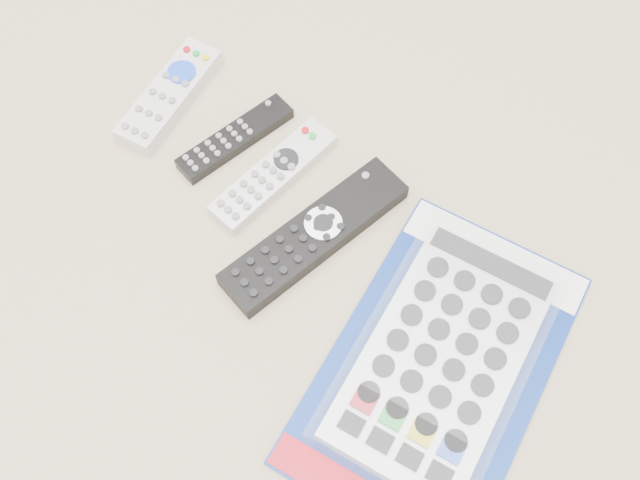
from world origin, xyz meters
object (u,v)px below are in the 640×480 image
Objects in this scene: remote_small_grey at (169,96)px; remote_slim_black at (234,138)px; remote_silver_dvd at (273,175)px; jumbo_remote_packaged at (442,358)px; remote_large_black at (314,235)px.

remote_small_grey is 1.11× the size of remote_slim_black.
jumbo_remote_packaged is at bearing -8.41° from remote_silver_dvd.
jumbo_remote_packaged is (0.45, -0.06, 0.01)m from remote_small_grey.
remote_small_grey is at bearing -177.67° from remote_silver_dvd.
remote_silver_dvd is at bearing -12.81° from remote_small_grey.
jumbo_remote_packaged reaches higher than remote_silver_dvd.
remote_slim_black is 0.36m from jumbo_remote_packaged.
remote_slim_black is at bearing 159.22° from jumbo_remote_packaged.
remote_slim_black is 0.42× the size of jumbo_remote_packaged.
remote_small_grey is 0.47× the size of jumbo_remote_packaged.
jumbo_remote_packaged is (0.28, -0.06, 0.01)m from remote_silver_dvd.
remote_large_black is at bearing -19.21° from remote_small_grey.
remote_slim_black is at bearing 175.42° from remote_large_black.
remote_small_grey is at bearing -166.72° from remote_slim_black.
remote_large_black is 0.19m from jumbo_remote_packaged.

